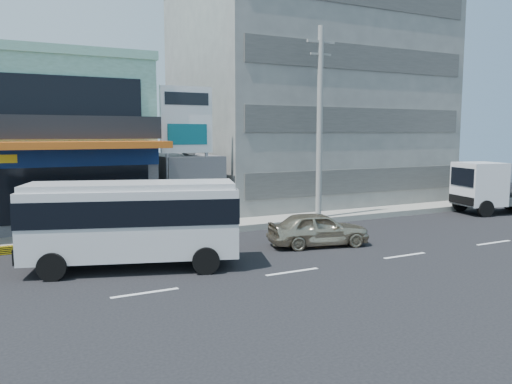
% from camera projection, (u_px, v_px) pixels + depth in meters
% --- Properties ---
extents(ground, '(120.00, 120.00, 0.00)m').
position_uv_depth(ground, '(292.00, 272.00, 16.80)').
color(ground, black).
rests_on(ground, ground).
extents(sidewalk, '(70.00, 5.00, 0.30)m').
position_uv_depth(sidewalk, '(282.00, 215.00, 27.44)').
color(sidewalk, gray).
rests_on(sidewalk, ground).
extents(shop_building, '(12.40, 11.70, 8.00)m').
position_uv_depth(shop_building, '(14.00, 146.00, 25.12)').
color(shop_building, '#47464B').
rests_on(shop_building, ground).
extents(concrete_building, '(16.00, 12.00, 14.00)m').
position_uv_depth(concrete_building, '(306.00, 98.00, 33.75)').
color(concrete_building, gray).
rests_on(concrete_building, ground).
extents(gap_structure, '(3.00, 6.00, 3.50)m').
position_uv_depth(gap_structure, '(180.00, 187.00, 27.23)').
color(gap_structure, '#47464B').
rests_on(gap_structure, ground).
extents(satellite_dish, '(1.50, 1.50, 0.15)m').
position_uv_depth(satellite_dish, '(185.00, 154.00, 26.13)').
color(satellite_dish, slate).
rests_on(satellite_dish, gap_structure).
extents(billboard, '(2.60, 0.18, 6.90)m').
position_uv_depth(billboard, '(187.00, 128.00, 24.16)').
color(billboard, gray).
rests_on(billboard, ground).
extents(utility_pole_near, '(1.60, 0.30, 10.00)m').
position_uv_depth(utility_pole_near, '(320.00, 123.00, 25.44)').
color(utility_pole_near, '#999993').
rests_on(utility_pole_near, ground).
extents(minibus, '(7.48, 4.33, 2.98)m').
position_uv_depth(minibus, '(132.00, 217.00, 17.05)').
color(minibus, silver).
rests_on(minibus, ground).
extents(sedan, '(4.44, 2.53, 1.42)m').
position_uv_depth(sedan, '(318.00, 229.00, 20.66)').
color(sedan, '#B8AB8D').
rests_on(sedan, ground).
extents(motorcycle_rider, '(1.83, 1.23, 2.22)m').
position_uv_depth(motorcycle_rider, '(64.00, 239.00, 18.51)').
color(motorcycle_rider, '#56100C').
rests_on(motorcycle_rider, ground).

